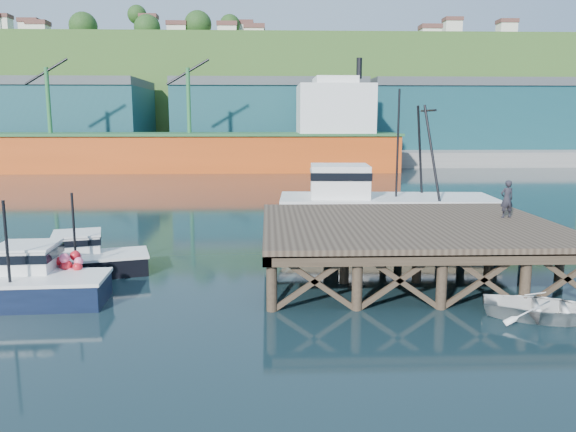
{
  "coord_description": "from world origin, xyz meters",
  "views": [
    {
      "loc": [
        -0.31,
        -22.65,
        6.32
      ],
      "look_at": [
        0.58,
        2.0,
        2.06
      ],
      "focal_mm": 35.0,
      "sensor_mm": 36.0,
      "label": 1
    }
  ],
  "objects_px": {
    "boat_navy": "(21,282)",
    "dockworker": "(507,199)",
    "boat_black": "(77,259)",
    "dinghy": "(545,307)",
    "trawler": "(382,204)"
  },
  "relations": [
    {
      "from": "boat_navy",
      "to": "dockworker",
      "type": "bearing_deg",
      "value": 10.11
    },
    {
      "from": "boat_black",
      "to": "dockworker",
      "type": "distance_m",
      "value": 18.31
    },
    {
      "from": "boat_navy",
      "to": "boat_black",
      "type": "xyz_separation_m",
      "value": [
        0.73,
        3.63,
        -0.11
      ]
    },
    {
      "from": "boat_black",
      "to": "dinghy",
      "type": "distance_m",
      "value": 17.72
    },
    {
      "from": "trawler",
      "to": "boat_black",
      "type": "bearing_deg",
      "value": -146.67
    },
    {
      "from": "boat_black",
      "to": "dockworker",
      "type": "relative_size",
      "value": 3.69
    },
    {
      "from": "boat_black",
      "to": "dinghy",
      "type": "bearing_deg",
      "value": -35.24
    },
    {
      "from": "boat_black",
      "to": "boat_navy",
      "type": "bearing_deg",
      "value": -117.23
    },
    {
      "from": "boat_navy",
      "to": "dockworker",
      "type": "relative_size",
      "value": 3.73
    },
    {
      "from": "boat_black",
      "to": "dockworker",
      "type": "height_order",
      "value": "dockworker"
    },
    {
      "from": "dinghy",
      "to": "boat_black",
      "type": "bearing_deg",
      "value": 90.12
    },
    {
      "from": "trawler",
      "to": "dinghy",
      "type": "relative_size",
      "value": 3.23
    },
    {
      "from": "boat_navy",
      "to": "dinghy",
      "type": "distance_m",
      "value": 17.59
    },
    {
      "from": "boat_black",
      "to": "trawler",
      "type": "relative_size",
      "value": 0.5
    },
    {
      "from": "trawler",
      "to": "dockworker",
      "type": "relative_size",
      "value": 7.45
    }
  ]
}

